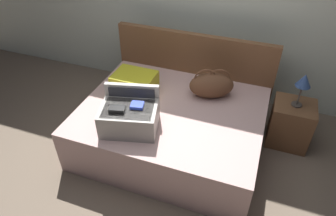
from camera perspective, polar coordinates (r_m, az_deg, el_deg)
ground_plane at (r=3.31m, az=-1.72°, el=-11.34°), size 12.00×12.00×0.00m
bed at (r=3.39m, az=0.66°, el=-3.66°), size 1.91×1.53×0.52m
headboard at (r=3.86m, az=4.70°, el=6.67°), size 1.95×0.08×1.02m
hard_case_large at (r=2.94m, az=-7.20°, el=-1.37°), size 0.62×0.54×0.38m
hard_case_medium at (r=3.48m, az=-6.24°, el=4.82°), size 0.47×0.38×0.21m
duffel_bag at (r=3.36m, az=8.12°, el=4.25°), size 0.54×0.40×0.35m
nightstand at (r=3.70m, az=21.85°, el=-2.71°), size 0.44×0.40×0.52m
table_lamp at (r=3.39m, az=24.01°, el=4.44°), size 0.15×0.15×0.38m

